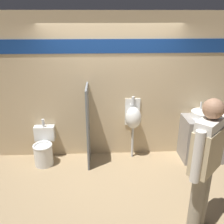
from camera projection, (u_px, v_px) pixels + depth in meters
ground_plane at (112, 169)px, 4.55m from camera, size 16.00×16.00×0.00m
display_wall at (111, 88)px, 4.62m from camera, size 4.43×0.07×2.70m
sink_counter at (203, 138)px, 4.76m from camera, size 0.81×0.53×0.85m
sink_basin at (203, 114)px, 4.64m from camera, size 0.44×0.44×0.25m
cell_phone at (196, 120)px, 4.49m from camera, size 0.07×0.14×0.01m
divider_near_counter at (88, 126)px, 4.51m from camera, size 0.03×0.60×1.49m
urinal_near_counter at (133, 118)px, 4.67m from camera, size 0.30×0.29×1.21m
toilet at (44, 149)px, 4.65m from camera, size 0.38×0.52×0.81m
person_in_vest at (205, 159)px, 2.95m from camera, size 0.50×0.49×1.78m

